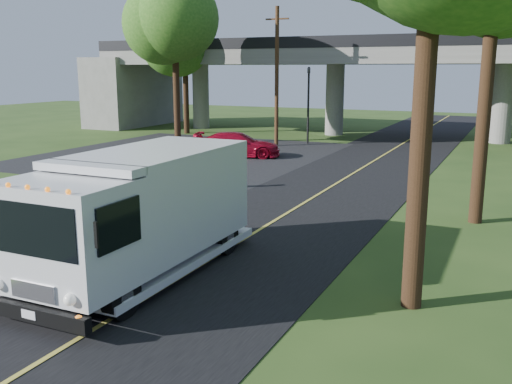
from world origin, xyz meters
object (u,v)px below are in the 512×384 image
Objects in this scene: step_van at (140,210)px; silver_sedan at (30,252)px; utility_pole at (277,76)px; tree_left_far at (186,37)px; red_sedan at (238,145)px; traffic_signal at (308,97)px; tree_left_lot at (176,25)px; pedestrian at (187,168)px.

silver_sedan is at bearing -146.08° from step_van.
utility_pole is 24.96m from step_van.
tree_left_far reaches higher than red_sedan.
tree_left_far is 1.34× the size of step_van.
step_van is at bearing -79.07° from traffic_signal.
silver_sedan is at bearing -65.51° from tree_left_lot.
utility_pole reaches higher than red_sedan.
traffic_signal is 0.58× the size of utility_pole.
step_van is at bearing -59.53° from tree_left_lot.
red_sedan is 9.56m from pedestrian.
red_sedan is 1.11× the size of silver_sedan.
traffic_signal reaches higher than red_sedan.
tree_left_lot is 16.59m from pedestrian.
silver_sedan is 10.98m from pedestrian.
tree_left_far is at bearing -61.36° from pedestrian.
step_van is (12.80, -21.76, -6.22)m from tree_left_lot.
step_van is at bearing 15.48° from silver_sedan.
traffic_signal reaches higher than pedestrian.
traffic_signal is 7.97m from red_sedan.
utility_pole is 7.43m from tree_left_lot.
tree_left_far is at bearing 25.63° from red_sedan.
tree_left_far is at bearing 96.12° from silver_sedan.
traffic_signal is 0.50× the size of tree_left_lot.
tree_left_far reaches higher than silver_sedan.
tree_left_lot reaches higher than tree_left_far.
pedestrian is (2.27, -9.28, 0.23)m from red_sedan.
step_van is at bearing 112.40° from pedestrian.
step_van is at bearing -60.35° from tree_left_far.
pedestrian reaches higher than silver_sedan.
tree_left_far reaches higher than step_van.
traffic_signal is 2.86m from utility_pole.
silver_sedan is at bearing 98.50° from pedestrian.
traffic_signal reaches higher than step_van.
tree_left_lot is 6.72m from tree_left_far.
tree_left_far is 1.99× the size of red_sedan.
red_sedan is 2.61× the size of pedestrian.
silver_sedan is (10.59, -23.26, -7.16)m from tree_left_lot.
red_sedan is (-6.67, 18.53, -0.96)m from step_van.
utility_pole is at bearing -126.87° from traffic_signal.
traffic_signal is 11.75m from tree_left_far.
silver_sedan is (4.46, -20.03, 0.02)m from red_sedan.
pedestrian is (2.11, -14.67, -3.64)m from utility_pole.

